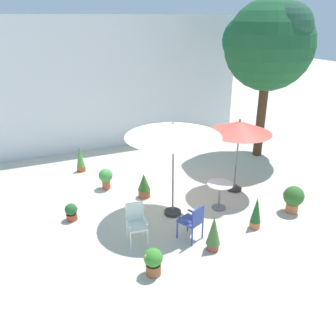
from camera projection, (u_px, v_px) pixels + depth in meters
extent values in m
plane|color=beige|center=(167.00, 197.00, 9.94)|extent=(60.00, 60.00, 0.00)
cube|color=silver|center=(116.00, 84.00, 12.99)|extent=(10.11, 0.30, 4.81)
cylinder|color=#4D301D|center=(261.00, 118.00, 12.39)|extent=(0.32, 0.32, 2.83)
sphere|color=#1C542D|center=(269.00, 45.00, 11.40)|extent=(2.95, 2.95, 2.95)
sphere|color=#105C31|center=(280.00, 53.00, 12.03)|extent=(1.77, 1.77, 1.77)
sphere|color=#125B36|center=(247.00, 40.00, 11.50)|extent=(1.62, 1.62, 1.62)
sphere|color=#244E38|center=(289.00, 27.00, 10.66)|extent=(1.47, 1.47, 1.47)
cylinder|color=#2D2D2D|center=(173.00, 212.00, 9.09)|extent=(0.44, 0.44, 0.08)
cylinder|color=slate|center=(173.00, 171.00, 8.61)|extent=(0.04, 0.04, 2.44)
cone|color=beige|center=(173.00, 130.00, 8.18)|extent=(2.33, 2.33, 0.30)
sphere|color=slate|center=(173.00, 123.00, 8.10)|extent=(0.06, 0.06, 0.06)
cylinder|color=#2D2D2D|center=(234.00, 188.00, 10.33)|extent=(0.44, 0.44, 0.08)
cylinder|color=slate|center=(237.00, 157.00, 9.92)|extent=(0.04, 0.04, 2.12)
cone|color=#D74E42|center=(239.00, 127.00, 9.56)|extent=(1.81, 1.81, 0.34)
sphere|color=slate|center=(240.00, 120.00, 9.48)|extent=(0.06, 0.06, 0.06)
cylinder|color=silver|center=(220.00, 184.00, 9.08)|extent=(0.69, 0.69, 0.02)
cylinder|color=slate|center=(219.00, 196.00, 9.23)|extent=(0.06, 0.06, 0.71)
cylinder|color=slate|center=(219.00, 207.00, 9.37)|extent=(0.38, 0.38, 0.03)
cube|color=white|center=(137.00, 226.00, 7.77)|extent=(0.48, 0.51, 0.04)
cube|color=white|center=(135.00, 212.00, 7.85)|extent=(0.41, 0.09, 0.46)
cube|color=white|center=(128.00, 223.00, 7.67)|extent=(0.09, 0.42, 0.03)
cube|color=white|center=(145.00, 220.00, 7.77)|extent=(0.09, 0.42, 0.03)
cylinder|color=white|center=(131.00, 241.00, 7.62)|extent=(0.04, 0.04, 0.43)
cylinder|color=white|center=(148.00, 238.00, 7.73)|extent=(0.04, 0.04, 0.43)
cylinder|color=white|center=(127.00, 231.00, 8.00)|extent=(0.04, 0.04, 0.43)
cylinder|color=white|center=(144.00, 228.00, 8.10)|extent=(0.04, 0.04, 0.43)
cube|color=#3544A1|center=(190.00, 221.00, 7.92)|extent=(0.59, 0.61, 0.04)
cube|color=#3544A1|center=(198.00, 216.00, 7.70)|extent=(0.38, 0.21, 0.40)
cube|color=#3544A1|center=(195.00, 213.00, 8.00)|extent=(0.22, 0.40, 0.03)
cube|color=#3544A1|center=(185.00, 220.00, 7.74)|extent=(0.22, 0.40, 0.03)
cylinder|color=#3544A1|center=(188.00, 223.00, 8.28)|extent=(0.04, 0.04, 0.45)
cylinder|color=#3544A1|center=(177.00, 230.00, 8.02)|extent=(0.04, 0.04, 0.45)
cylinder|color=#3544A1|center=(202.00, 230.00, 8.02)|extent=(0.04, 0.04, 0.45)
cylinder|color=#3544A1|center=(192.00, 237.00, 7.75)|extent=(0.04, 0.04, 0.45)
cylinder|color=#CA7047|center=(292.00, 208.00, 9.15)|extent=(0.31, 0.31, 0.24)
cylinder|color=#382819|center=(292.00, 204.00, 9.11)|extent=(0.28, 0.28, 0.02)
sphere|color=#32662A|center=(294.00, 196.00, 9.01)|extent=(0.53, 0.53, 0.53)
sphere|color=#EA4B39|center=(285.00, 194.00, 9.08)|extent=(0.10, 0.10, 0.10)
sphere|color=#EA4B39|center=(292.00, 195.00, 8.85)|extent=(0.14, 0.14, 0.14)
sphere|color=#EA4B39|center=(299.00, 197.00, 8.88)|extent=(0.12, 0.12, 0.12)
cylinder|color=#C1593C|center=(106.00, 184.00, 10.39)|extent=(0.24, 0.24, 0.25)
cylinder|color=#382819|center=(106.00, 181.00, 10.34)|extent=(0.21, 0.21, 0.02)
sphere|color=#489446|center=(106.00, 175.00, 10.27)|extent=(0.41, 0.41, 0.41)
sphere|color=gold|center=(108.00, 173.00, 10.37)|extent=(0.08, 0.08, 0.08)
sphere|color=gold|center=(105.00, 174.00, 10.39)|extent=(0.11, 0.11, 0.11)
cylinder|color=#9C4A37|center=(213.00, 246.00, 7.68)|extent=(0.26, 0.26, 0.16)
cylinder|color=#382819|center=(213.00, 244.00, 7.65)|extent=(0.23, 0.23, 0.02)
cone|color=#497538|center=(214.00, 230.00, 7.51)|extent=(0.31, 0.31, 0.68)
cylinder|color=#9E5B38|center=(153.00, 269.00, 6.93)|extent=(0.31, 0.31, 0.24)
cylinder|color=#382819|center=(153.00, 265.00, 6.89)|extent=(0.27, 0.27, 0.02)
sphere|color=#3D8E2E|center=(153.00, 258.00, 6.82)|extent=(0.38, 0.38, 0.38)
sphere|color=gold|center=(151.00, 255.00, 6.95)|extent=(0.11, 0.11, 0.11)
sphere|color=gold|center=(152.00, 259.00, 6.70)|extent=(0.09, 0.09, 0.09)
sphere|color=gold|center=(147.00, 256.00, 6.74)|extent=(0.10, 0.10, 0.10)
cylinder|color=#A04F35|center=(144.00, 193.00, 9.90)|extent=(0.34, 0.34, 0.23)
cylinder|color=#382819|center=(144.00, 190.00, 9.86)|extent=(0.30, 0.30, 0.02)
cone|color=#366D2A|center=(144.00, 182.00, 9.76)|extent=(0.36, 0.36, 0.50)
cylinder|color=#C06C43|center=(255.00, 225.00, 8.47)|extent=(0.26, 0.26, 0.17)
cylinder|color=#382819|center=(255.00, 222.00, 8.44)|extent=(0.23, 0.23, 0.02)
cone|color=#235E2A|center=(256.00, 210.00, 8.30)|extent=(0.26, 0.26, 0.66)
cylinder|color=#AD4731|center=(72.00, 217.00, 8.80)|extent=(0.27, 0.27, 0.17)
cylinder|color=#382819|center=(72.00, 214.00, 8.77)|extent=(0.24, 0.24, 0.02)
sphere|color=#285B2D|center=(71.00, 209.00, 8.71)|extent=(0.31, 0.31, 0.31)
sphere|color=#D23B5C|center=(72.00, 205.00, 8.78)|extent=(0.06, 0.06, 0.06)
sphere|color=#D23B5C|center=(76.00, 208.00, 8.75)|extent=(0.08, 0.08, 0.08)
sphere|color=#D23B5C|center=(74.00, 209.00, 8.66)|extent=(0.07, 0.07, 0.07)
cylinder|color=#AA5329|center=(81.00, 169.00, 11.56)|extent=(0.28, 0.28, 0.17)
cylinder|color=#382819|center=(81.00, 166.00, 11.53)|extent=(0.24, 0.24, 0.02)
cone|color=#4F9640|center=(80.00, 157.00, 11.39)|extent=(0.27, 0.27, 0.69)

